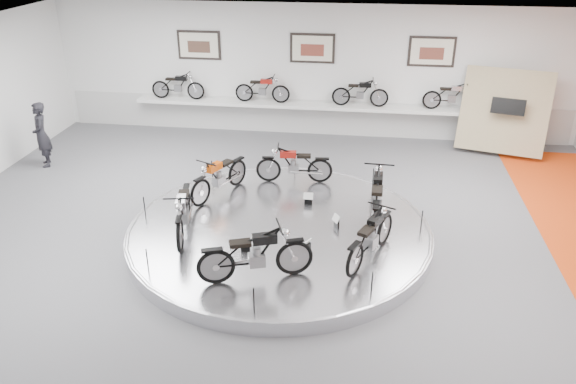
# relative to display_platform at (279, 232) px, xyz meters

# --- Properties ---
(floor) EXTENTS (16.00, 16.00, 0.00)m
(floor) POSITION_rel_display_platform_xyz_m (0.00, -0.30, -0.15)
(floor) COLOR #555557
(floor) RESTS_ON ground
(ceiling) EXTENTS (16.00, 16.00, 0.00)m
(ceiling) POSITION_rel_display_platform_xyz_m (0.00, -0.30, 3.85)
(ceiling) COLOR white
(ceiling) RESTS_ON wall_back
(wall_back) EXTENTS (16.00, 0.00, 16.00)m
(wall_back) POSITION_rel_display_platform_xyz_m (0.00, 6.70, 1.85)
(wall_back) COLOR silver
(wall_back) RESTS_ON floor
(dado_band) EXTENTS (15.68, 0.04, 1.10)m
(dado_band) POSITION_rel_display_platform_xyz_m (0.00, 6.68, 0.40)
(dado_band) COLOR #BCBCBA
(dado_band) RESTS_ON floor
(display_platform) EXTENTS (6.40, 6.40, 0.30)m
(display_platform) POSITION_rel_display_platform_xyz_m (0.00, 0.00, 0.00)
(display_platform) COLOR silver
(display_platform) RESTS_ON floor
(platform_rim) EXTENTS (6.40, 6.40, 0.10)m
(platform_rim) POSITION_rel_display_platform_xyz_m (0.00, 0.00, 0.12)
(platform_rim) COLOR #B2B2BA
(platform_rim) RESTS_ON display_platform
(shelf) EXTENTS (11.00, 0.55, 0.10)m
(shelf) POSITION_rel_display_platform_xyz_m (0.00, 6.40, 0.85)
(shelf) COLOR silver
(shelf) RESTS_ON wall_back
(poster_left) EXTENTS (1.35, 0.06, 0.88)m
(poster_left) POSITION_rel_display_platform_xyz_m (-3.50, 6.66, 2.55)
(poster_left) COLOR silver
(poster_left) RESTS_ON wall_back
(poster_center) EXTENTS (1.35, 0.06, 0.88)m
(poster_center) POSITION_rel_display_platform_xyz_m (0.00, 6.66, 2.55)
(poster_center) COLOR silver
(poster_center) RESTS_ON wall_back
(poster_right) EXTENTS (1.35, 0.06, 0.88)m
(poster_right) POSITION_rel_display_platform_xyz_m (3.50, 6.66, 2.55)
(poster_right) COLOR silver
(poster_right) RESTS_ON wall_back
(display_panel) EXTENTS (2.56, 1.52, 2.30)m
(display_panel) POSITION_rel_display_platform_xyz_m (5.60, 5.80, 1.10)
(display_panel) COLOR tan
(display_panel) RESTS_ON floor
(shelf_bike_a) EXTENTS (1.22, 0.43, 0.73)m
(shelf_bike_a) POSITION_rel_display_platform_xyz_m (-4.20, 6.40, 1.27)
(shelf_bike_a) COLOR black
(shelf_bike_a) RESTS_ON shelf
(shelf_bike_b) EXTENTS (1.22, 0.43, 0.73)m
(shelf_bike_b) POSITION_rel_display_platform_xyz_m (-1.50, 6.40, 1.27)
(shelf_bike_b) COLOR maroon
(shelf_bike_b) RESTS_ON shelf
(shelf_bike_c) EXTENTS (1.22, 0.43, 0.73)m
(shelf_bike_c) POSITION_rel_display_platform_xyz_m (1.50, 6.40, 1.27)
(shelf_bike_c) COLOR black
(shelf_bike_c) RESTS_ON shelf
(shelf_bike_d) EXTENTS (1.22, 0.43, 0.73)m
(shelf_bike_d) POSITION_rel_display_platform_xyz_m (4.20, 6.40, 1.27)
(shelf_bike_d) COLOR silver
(shelf_bike_d) RESTS_ON shelf
(bike_a) EXTENTS (0.74, 1.92, 1.12)m
(bike_a) POSITION_rel_display_platform_xyz_m (2.01, 0.59, 0.71)
(bike_a) COLOR black
(bike_a) RESTS_ON display_platform
(bike_b) EXTENTS (1.64, 0.71, 0.94)m
(bike_b) POSITION_rel_display_platform_xyz_m (0.02, 2.28, 0.62)
(bike_b) COLOR maroon
(bike_b) RESTS_ON display_platform
(bike_c) EXTENTS (1.26, 1.77, 0.99)m
(bike_c) POSITION_rel_display_platform_xyz_m (-1.61, 1.30, 0.64)
(bike_c) COLOR #C14405
(bike_c) RESTS_ON display_platform
(bike_d) EXTENTS (0.96, 1.85, 1.04)m
(bike_d) POSITION_rel_display_platform_xyz_m (-1.89, -0.56, 0.67)
(bike_d) COLOR silver
(bike_d) RESTS_ON display_platform
(bike_e) EXTENTS (1.89, 1.19, 1.05)m
(bike_e) POSITION_rel_display_platform_xyz_m (-0.12, -1.97, 0.67)
(bike_e) COLOR black
(bike_e) RESTS_ON display_platform
(bike_f) EXTENTS (1.23, 1.77, 0.98)m
(bike_f) POSITION_rel_display_platform_xyz_m (1.90, -1.03, 0.64)
(bike_f) COLOR black
(bike_f) RESTS_ON display_platform
(visitor) EXTENTS (0.70, 0.78, 1.79)m
(visitor) POSITION_rel_display_platform_xyz_m (-7.02, 3.08, 0.74)
(visitor) COLOR black
(visitor) RESTS_ON floor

